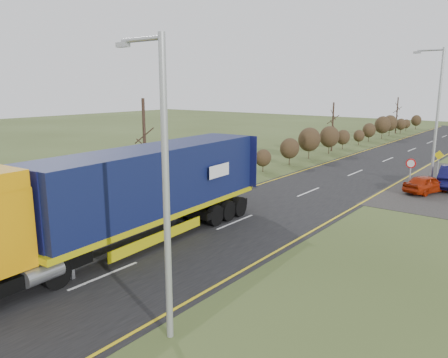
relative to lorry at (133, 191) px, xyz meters
name	(u,v)px	position (x,y,z in m)	size (l,w,h in m)	color
ground	(181,245)	(1.53, 1.21, -2.40)	(160.00, 160.00, 0.00)	#39461E
road	(293,198)	(1.53, 11.21, -2.39)	(8.00, 120.00, 0.02)	black
layby	(446,184)	(8.03, 21.21, -2.39)	(6.00, 18.00, 0.02)	#2A2825
lane_markings	(291,199)	(1.53, 10.90, -2.37)	(7.52, 116.00, 0.01)	gold
hedgerow	(196,167)	(-4.46, 9.10, -0.78)	(2.24, 102.04, 6.05)	black
lorry	(133,191)	(0.00, 0.00, 0.00)	(3.30, 15.32, 4.23)	black
car_red_hatchback	(426,184)	(7.56, 17.63, -1.82)	(1.37, 3.41, 1.16)	#A12308
streetlight_near	(163,180)	(6.04, -4.10, 1.97)	(1.71, 0.18, 7.99)	#A4A6AA
streetlight_mid	(436,112)	(7.22, 19.84, 2.64)	(1.95, 0.18, 9.15)	#A4A6AA
speed_sign	(410,169)	(6.67, 16.98, -0.85)	(0.62, 0.10, 2.23)	#A4A6AA
warning_board	(439,160)	(6.75, 24.55, -1.26)	(0.72, 0.11, 1.88)	#A4A6AA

